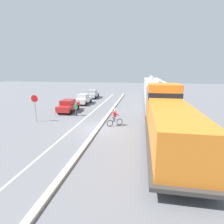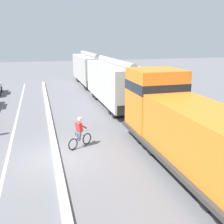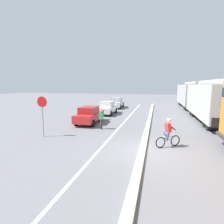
{
  "view_description": "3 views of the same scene",
  "coord_description": "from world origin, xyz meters",
  "px_view_note": "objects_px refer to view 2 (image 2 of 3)",
  "views": [
    {
      "loc": [
        3.9,
        -15.37,
        5.44
      ],
      "look_at": [
        1.04,
        1.58,
        1.27
      ],
      "focal_mm": 28.0,
      "sensor_mm": 36.0,
      "label": 1
    },
    {
      "loc": [
        -0.57,
        -12.54,
        5.88
      ],
      "look_at": [
        3.08,
        0.41,
        2.08
      ],
      "focal_mm": 42.0,
      "sensor_mm": 36.0,
      "label": 2
    },
    {
      "loc": [
        0.67,
        -9.48,
        3.68
      ],
      "look_at": [
        -3.74,
        7.65,
        0.92
      ],
      "focal_mm": 28.0,
      "sensor_mm": 36.0,
      "label": 3
    }
  ],
  "objects_px": {
    "cyclist": "(80,133)",
    "hopper_car_middle": "(89,69)",
    "locomotive": "(187,129)",
    "hopper_car_lead": "(114,83)"
  },
  "relations": [
    {
      "from": "locomotive",
      "to": "hopper_car_middle",
      "type": "height_order",
      "value": "locomotive"
    },
    {
      "from": "hopper_car_middle",
      "to": "cyclist",
      "type": "distance_m",
      "value": 20.81
    },
    {
      "from": "cyclist",
      "to": "locomotive",
      "type": "bearing_deg",
      "value": -37.64
    },
    {
      "from": "locomotive",
      "to": "hopper_car_middle",
      "type": "xyz_separation_m",
      "value": [
        0.0,
        23.76,
        0.28
      ]
    },
    {
      "from": "hopper_car_lead",
      "to": "cyclist",
      "type": "distance_m",
      "value": 9.86
    },
    {
      "from": "cyclist",
      "to": "hopper_car_lead",
      "type": "bearing_deg",
      "value": 62.47
    },
    {
      "from": "hopper_car_lead",
      "to": "cyclist",
      "type": "relative_size",
      "value": 6.18
    },
    {
      "from": "cyclist",
      "to": "hopper_car_middle",
      "type": "bearing_deg",
      "value": 77.43
    },
    {
      "from": "locomotive",
      "to": "hopper_car_middle",
      "type": "relative_size",
      "value": 1.1
    },
    {
      "from": "hopper_car_middle",
      "to": "cyclist",
      "type": "bearing_deg",
      "value": -102.57
    }
  ]
}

